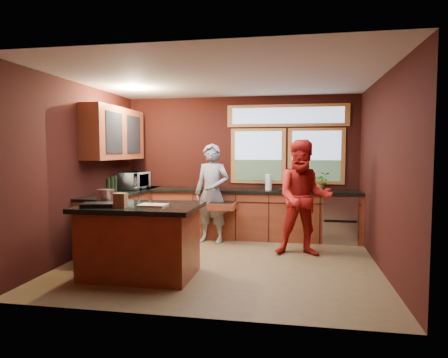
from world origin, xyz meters
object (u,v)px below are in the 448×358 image
(stock_pot, at_px, (106,196))
(person_grey, at_px, (212,193))
(person_red, at_px, (304,198))
(cutting_board, at_px, (153,205))
(island, at_px, (140,240))

(stock_pot, bearing_deg, person_grey, 60.66)
(person_red, xyz_separation_m, cutting_board, (-1.94, -1.48, 0.04))
(stock_pot, bearing_deg, island, -15.26)
(island, relative_size, person_red, 0.85)
(cutting_board, bearing_deg, person_red, 37.40)
(cutting_board, bearing_deg, person_grey, 81.10)
(cutting_board, bearing_deg, stock_pot, 165.07)
(island, bearing_deg, stock_pot, 164.74)
(person_red, bearing_deg, cutting_board, -145.15)
(person_red, xyz_separation_m, stock_pot, (-2.69, -1.28, 0.12))
(island, height_order, person_red, person_red)
(cutting_board, xyz_separation_m, stock_pot, (-0.75, 0.20, 0.08))
(cutting_board, distance_m, stock_pot, 0.78)
(person_grey, relative_size, cutting_board, 5.08)
(stock_pot, bearing_deg, cutting_board, -14.93)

